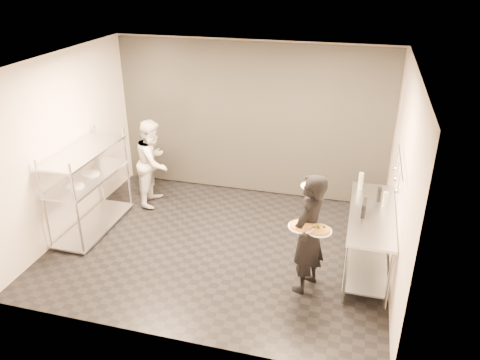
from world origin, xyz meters
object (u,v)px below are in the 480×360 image
(chef, at_px, (153,162))
(pizza_plate_far, at_px, (319,230))
(salad_plate, at_px, (311,185))
(bottle_green, at_px, (361,181))
(bottle_dark, at_px, (379,195))
(prep_counter, at_px, (370,231))
(pos_monitor, at_px, (364,208))
(pass_rack, at_px, (89,185))
(bottle_clear, at_px, (385,199))
(waiter, at_px, (308,234))
(pizza_plate_near, at_px, (301,226))

(chef, relative_size, pizza_plate_far, 4.84)
(salad_plate, relative_size, bottle_green, 1.04)
(bottle_green, distance_m, bottle_dark, 0.43)
(prep_counter, xyz_separation_m, pos_monitor, (-0.12, -0.08, 0.39))
(pass_rack, bearing_deg, bottle_green, 9.33)
(pos_monitor, height_order, bottle_clear, bottle_clear)
(salad_plate, bearing_deg, bottle_green, 57.14)
(waiter, xyz_separation_m, pos_monitor, (0.66, 0.56, 0.18))
(waiter, height_order, salad_plate, waiter)
(prep_counter, relative_size, salad_plate, 6.72)
(bottle_green, height_order, bottle_dark, bottle_green)
(chef, bearing_deg, pass_rack, 147.43)
(salad_plate, distance_m, bottle_dark, 1.14)
(pizza_plate_near, distance_m, bottle_dark, 1.47)
(pos_monitor, bearing_deg, bottle_clear, 49.91)
(pizza_plate_far, bearing_deg, pos_monitor, 54.81)
(bottle_green, xyz_separation_m, bottle_clear, (0.34, -0.47, -0.02))
(chef, height_order, salad_plate, chef)
(salad_plate, relative_size, bottle_clear, 1.22)
(pizza_plate_near, bearing_deg, bottle_clear, 45.51)
(waiter, xyz_separation_m, salad_plate, (-0.04, 0.34, 0.53))
(pizza_plate_near, relative_size, bottle_green, 1.27)
(waiter, relative_size, bottle_dark, 7.67)
(pizza_plate_near, bearing_deg, pass_rack, 166.89)
(pos_monitor, bearing_deg, chef, 164.89)
(bottle_dark, bearing_deg, bottle_green, 127.25)
(pass_rack, xyz_separation_m, chef, (0.60, 1.10, 0.01))
(waiter, xyz_separation_m, bottle_dark, (0.85, 0.98, 0.20))
(pizza_plate_far, bearing_deg, pizza_plate_near, -179.93)
(bottle_clear, bearing_deg, salad_plate, -152.38)
(waiter, relative_size, bottle_clear, 7.61)
(pass_rack, bearing_deg, chef, 61.45)
(prep_counter, bearing_deg, waiter, -140.55)
(pizza_plate_far, height_order, salad_plate, salad_plate)
(chef, bearing_deg, bottle_clear, -106.90)
(prep_counter, height_order, bottle_dark, bottle_dark)
(bottle_green, relative_size, bottle_clear, 1.18)
(pass_rack, height_order, bottle_dark, pass_rack)
(bottle_dark, bearing_deg, pizza_plate_far, -121.73)
(prep_counter, distance_m, bottle_dark, 0.53)
(bottle_dark, bearing_deg, chef, 168.60)
(pos_monitor, height_order, bottle_dark, bottle_dark)
(prep_counter, bearing_deg, pass_rack, -179.97)
(chef, bearing_deg, salad_plate, -119.66)
(prep_counter, xyz_separation_m, salad_plate, (-0.82, -0.30, 0.74))
(bottle_dark, bearing_deg, pos_monitor, -114.89)
(chef, bearing_deg, pizza_plate_far, -125.74)
(prep_counter, height_order, salad_plate, salad_plate)
(chef, relative_size, bottle_dark, 7.12)
(chef, xyz_separation_m, pizza_plate_near, (2.88, -1.91, 0.27))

